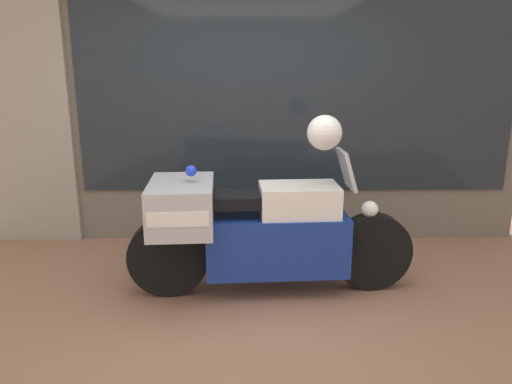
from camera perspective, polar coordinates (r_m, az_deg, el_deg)
name	(u,v)px	position (r m, az deg, el deg)	size (l,w,h in m)	color
ground_plane	(247,322)	(3.84, -1.09, -14.66)	(60.00, 60.00, 0.00)	#8E604C
shop_building	(205,53)	(5.35, -5.82, 15.53)	(5.71, 0.55, 3.89)	#6B6056
window_display	(289,192)	(5.56, 3.77, 0.00)	(4.22, 0.30, 1.90)	slate
paramedic_motorcycle	(252,229)	(4.07, -0.47, -4.20)	(2.36, 0.77, 1.20)	black
white_helmet	(325,133)	(3.96, 7.84, 6.74)	(0.28, 0.28, 0.28)	white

